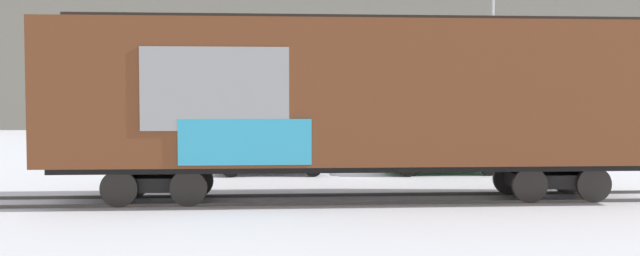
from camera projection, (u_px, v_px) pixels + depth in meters
name	position (u px, v px, depth m)	size (l,w,h in m)	color
ground_plane	(358.00, 200.00, 16.35)	(260.00, 260.00, 0.00)	silver
track	(341.00, 199.00, 16.32)	(59.98, 5.41, 0.08)	#4C4742
freight_car	(358.00, 97.00, 16.23)	(16.10, 3.83, 4.87)	brown
flagpole	(495.00, 26.00, 30.24)	(1.15, 1.16, 10.15)	silver
hillside	(329.00, 66.00, 74.17)	(146.36, 33.49, 18.50)	gray
parked_car_silver	(271.00, 150.00, 22.30)	(4.30, 2.21, 1.69)	#B7BABF
parked_car_green	(440.00, 151.00, 22.50)	(4.49, 2.32, 1.63)	#1E5933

